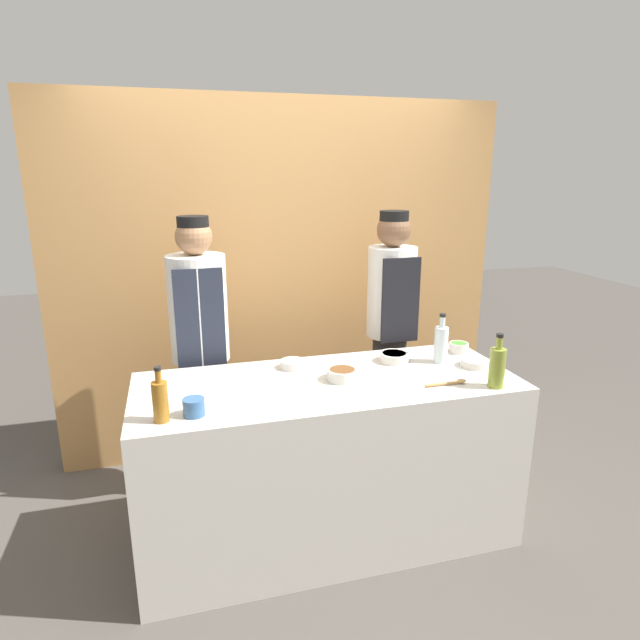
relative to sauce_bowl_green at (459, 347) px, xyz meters
name	(u,v)px	position (x,y,z in m)	size (l,w,h in m)	color
ground_plane	(327,532)	(-0.87, -0.22, -0.94)	(14.00, 14.00, 0.00)	#4C4742
cabinet_wall	(282,281)	(-0.87, 0.92, 0.26)	(3.04, 0.18, 2.40)	#B7844C
counter	(328,460)	(-0.87, -0.22, -0.48)	(1.94, 0.77, 0.90)	beige
sauce_bowl_green	(459,347)	(0.00, 0.00, 0.00)	(0.11, 0.11, 0.06)	silver
sauce_bowl_brown	(342,374)	(-0.79, -0.23, 0.00)	(0.16, 0.16, 0.06)	silver
sauce_bowl_red	(475,362)	(-0.03, -0.24, -0.01)	(0.15, 0.15, 0.04)	silver
sauce_bowl_purple	(293,364)	(-1.00, 0.01, -0.01)	(0.13, 0.13, 0.04)	silver
sauce_bowl_white	(394,357)	(-0.43, -0.05, 0.00)	(0.16, 0.16, 0.05)	silver
cutting_board	(203,383)	(-1.49, -0.11, -0.02)	(0.38, 0.21, 0.02)	white
bottle_oil	(497,366)	(-0.09, -0.52, 0.08)	(0.08, 0.08, 0.27)	olive
bottle_clear	(441,343)	(-0.18, -0.12, 0.08)	(0.08, 0.08, 0.28)	silver
bottle_amber	(160,400)	(-1.68, -0.47, 0.06)	(0.07, 0.07, 0.25)	#9E661E
cup_blue	(194,407)	(-1.54, -0.45, 0.01)	(0.09, 0.09, 0.08)	#386093
wooden_spoon	(450,383)	(-0.29, -0.44, -0.02)	(0.22, 0.04, 0.02)	#B2844C
chef_left	(201,349)	(-1.47, 0.40, -0.01)	(0.33, 0.33, 1.70)	#28282D
chef_right	(390,330)	(-0.27, 0.40, 0.01)	(0.30, 0.30, 1.70)	#28282D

